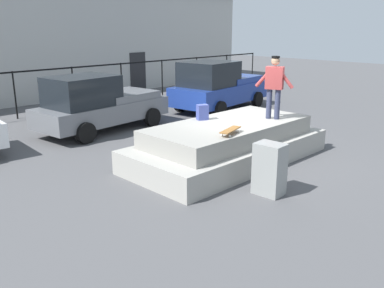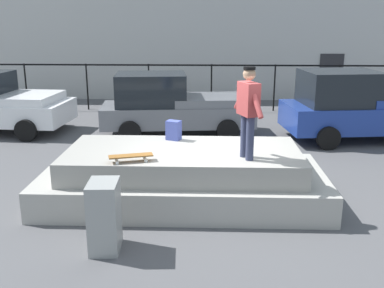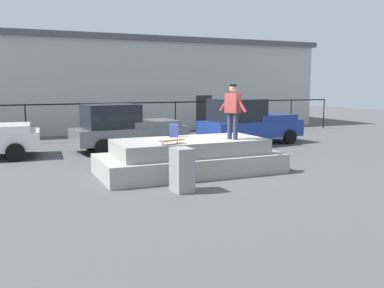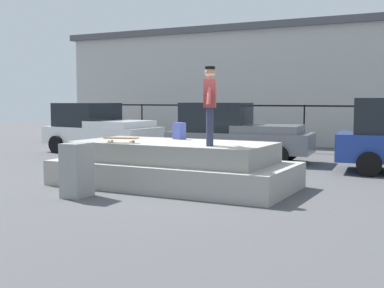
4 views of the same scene
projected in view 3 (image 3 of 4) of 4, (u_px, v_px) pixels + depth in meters
name	position (u px, v px, depth m)	size (l,w,h in m)	color
ground_plane	(208.00, 171.00, 13.20)	(60.00, 60.00, 0.00)	#4C4C4F
concrete_ledge	(190.00, 158.00, 12.91)	(5.44, 2.53, 1.02)	#9E9B93
skateboarder	(233.00, 108.00, 12.70)	(0.47, 0.97, 1.63)	#2D334C
skateboard	(172.00, 141.00, 11.76)	(0.79, 0.41, 0.12)	brown
backpack	(174.00, 131.00, 13.36)	(0.28, 0.20, 0.40)	#3F4C99
car_grey_pickup_mid	(126.00, 128.00, 17.19)	(4.70, 2.34, 1.87)	slate
car_blue_pickup_far	(248.00, 122.00, 19.03)	(4.77, 2.58, 2.01)	navy
utility_box	(182.00, 170.00, 10.62)	(0.44, 0.60, 1.10)	gray
fence_row	(130.00, 113.00, 21.06)	(24.06, 0.06, 1.77)	black
warehouse_building	(104.00, 84.00, 26.17)	(26.10, 7.37, 5.30)	#B2B2AD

